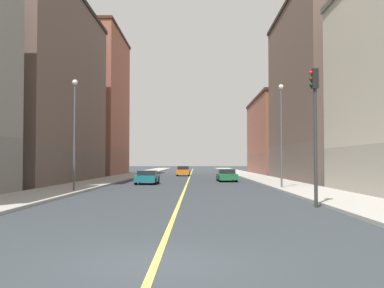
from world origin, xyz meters
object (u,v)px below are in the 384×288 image
object	(u,v)px
building_left_mid	(339,91)
car_orange	(183,171)
building_right_midblock	(23,88)
building_right_distant	(84,104)
car_teal	(147,177)
building_left_far	(290,136)
street_lamp_right_near	(75,123)
traffic_light_left_near	(315,118)
car_green	(227,175)
street_lamp_left_near	(281,125)

from	to	relation	value
building_left_mid	car_orange	distance (m)	25.68
building_right_midblock	building_right_distant	xyz separation A→B (m)	(0.00, 25.40, 1.57)
car_teal	car_orange	world-z (taller)	car_orange
building_left_far	street_lamp_right_near	world-z (taller)	building_left_far
car_teal	car_orange	size ratio (longest dim) A/B	0.99
building_right_distant	traffic_light_left_near	world-z (taller)	building_right_distant
building_left_mid	car_teal	world-z (taller)	building_left_mid
traffic_light_left_near	car_teal	world-z (taller)	traffic_light_left_near
building_left_far	traffic_light_left_near	size ratio (longest dim) A/B	3.86
building_right_midblock	car_orange	size ratio (longest dim) A/B	6.55
building_right_distant	car_green	distance (m)	32.18
street_lamp_left_near	car_orange	world-z (taller)	street_lamp_left_near
traffic_light_left_near	street_lamp_left_near	size ratio (longest dim) A/B	0.81
building_left_mid	building_left_far	bearing A→B (deg)	90.00
street_lamp_left_near	building_right_midblock	bearing A→B (deg)	154.82
building_left_far	street_lamp_right_near	size ratio (longest dim) A/B	3.29
building_left_mid	car_orange	xyz separation A→B (m)	(-17.14, 16.90, -8.93)
building_left_mid	building_right_distant	bearing A→B (deg)	147.02
building_right_midblock	car_orange	xyz separation A→B (m)	(15.20, 21.32, -8.59)
building_right_distant	street_lamp_right_near	world-z (taller)	building_right_distant
building_right_midblock	street_lamp_right_near	bearing A→B (deg)	-59.39
building_left_mid	traffic_light_left_near	world-z (taller)	building_left_mid
traffic_light_left_near	street_lamp_right_near	distance (m)	16.65
traffic_light_left_near	building_left_far	bearing A→B (deg)	79.92
building_left_far	traffic_light_left_near	world-z (taller)	building_left_far
street_lamp_left_near	street_lamp_right_near	distance (m)	15.00
building_left_far	car_orange	xyz separation A→B (m)	(-17.14, -9.80, -5.52)
building_right_distant	building_left_far	bearing A→B (deg)	10.02
building_right_midblock	building_right_distant	distance (m)	25.45
building_left_mid	traffic_light_left_near	size ratio (longest dim) A/B	3.90
car_orange	street_lamp_right_near	bearing A→B (deg)	-99.70
car_green	building_right_midblock	bearing A→B (deg)	-172.94
traffic_light_left_near	building_right_midblock	bearing A→B (deg)	131.78
building_left_far	street_lamp_left_near	xyz separation A→B (m)	(-8.96, -42.10, -1.43)
building_left_far	car_green	world-z (taller)	building_left_far
building_left_far	street_lamp_right_near	bearing A→B (deg)	-116.80
car_teal	car_orange	distance (m)	24.76
street_lamp_right_near	car_orange	world-z (taller)	street_lamp_right_near
building_left_mid	traffic_light_left_near	distance (m)	31.58
car_teal	car_green	world-z (taller)	car_green
street_lamp_right_near	car_orange	xyz separation A→B (m)	(6.23, 36.47, -3.91)
street_lamp_left_near	street_lamp_right_near	xyz separation A→B (m)	(-14.41, -4.16, -0.18)
car_green	building_right_distant	bearing A→B (deg)	131.37
car_orange	car_green	size ratio (longest dim) A/B	0.89
car_teal	car_orange	xyz separation A→B (m)	(2.62, 24.62, 0.07)
car_teal	car_green	distance (m)	9.55
building_left_mid	traffic_light_left_near	xyz separation A→B (m)	(-9.98, -29.44, -5.59)
traffic_light_left_near	car_orange	bearing A→B (deg)	98.78
car_green	building_left_mid	bearing A→B (deg)	8.96
car_teal	building_right_midblock	bearing A→B (deg)	165.29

